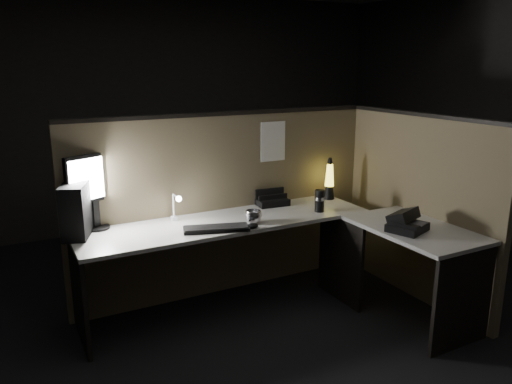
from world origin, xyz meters
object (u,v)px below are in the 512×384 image
lava_lamp (329,182)px  monitor (93,184)px  keyboard (216,229)px  desk_phone (406,222)px  pc_tower (77,209)px

lava_lamp → monitor: bearing=176.4°
keyboard → desk_phone: desk_phone is taller
keyboard → pc_tower: bearing=175.6°
monitor → keyboard: monitor is taller
keyboard → desk_phone: bearing=-10.8°
monitor → keyboard: size_ratio=1.17×
monitor → desk_phone: bearing=-53.9°
monitor → desk_phone: size_ratio=1.70×
monitor → keyboard: 0.94m
monitor → desk_phone: (1.97, -1.10, -0.27)m
pc_tower → monitor: (0.14, 0.10, 0.15)m
pc_tower → keyboard: 0.98m
lava_lamp → desk_phone: size_ratio=1.15×
monitor → lava_lamp: bearing=-28.2°
pc_tower → lava_lamp: 2.14m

